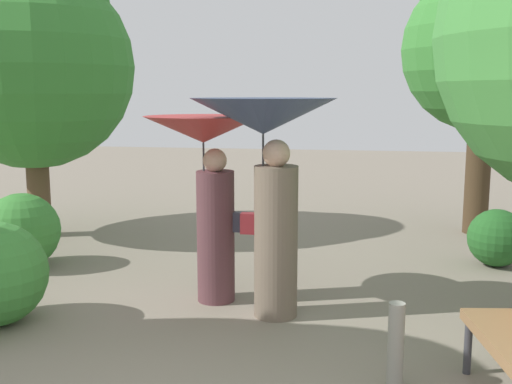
{
  "coord_description": "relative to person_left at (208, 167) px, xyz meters",
  "views": [
    {
      "loc": [
        1.11,
        -3.2,
        2.15
      ],
      "look_at": [
        0.0,
        3.35,
        1.07
      ],
      "focal_mm": 43.42,
      "sensor_mm": 36.0,
      "label": 1
    }
  ],
  "objects": [
    {
      "name": "person_left",
      "position": [
        0.0,
        0.0,
        0.0
      ],
      "size": [
        1.2,
        1.2,
        1.91
      ],
      "rotation": [
        0.0,
        0.0,
        1.59
      ],
      "color": "#563338",
      "rests_on": "ground"
    },
    {
      "name": "tree_mid_left",
      "position": [
        -3.23,
        2.43,
        1.33
      ],
      "size": [
        2.96,
        2.96,
        4.37
      ],
      "color": "brown",
      "rests_on": "ground"
    },
    {
      "name": "tree_mid_right",
      "position": [
        3.29,
        3.73,
        1.59
      ],
      "size": [
        2.43,
        2.43,
        4.47
      ],
      "color": "#42301E",
      "rests_on": "ground"
    },
    {
      "name": "bush_path_left",
      "position": [
        -2.56,
        0.79,
        -0.93
      ],
      "size": [
        0.93,
        0.93,
        0.93
      ],
      "primitive_type": "sphere",
      "color": "#387F33",
      "rests_on": "ground"
    },
    {
      "name": "path_marker_post",
      "position": [
        1.81,
        -1.68,
        -1.07
      ],
      "size": [
        0.12,
        0.12,
        0.65
      ],
      "primitive_type": "cylinder",
      "color": "gray",
      "rests_on": "ground"
    },
    {
      "name": "bush_path_right",
      "position": [
        3.22,
        1.84,
        -1.04
      ],
      "size": [
        0.72,
        0.72,
        0.72
      ],
      "primitive_type": "sphere",
      "color": "#235B23",
      "rests_on": "ground"
    },
    {
      "name": "person_right",
      "position": [
        0.66,
        -0.34,
        0.18
      ],
      "size": [
        1.37,
        1.37,
        2.1
      ],
      "rotation": [
        0.0,
        0.0,
        1.59
      ],
      "color": "#6B5B4C",
      "rests_on": "ground"
    }
  ]
}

